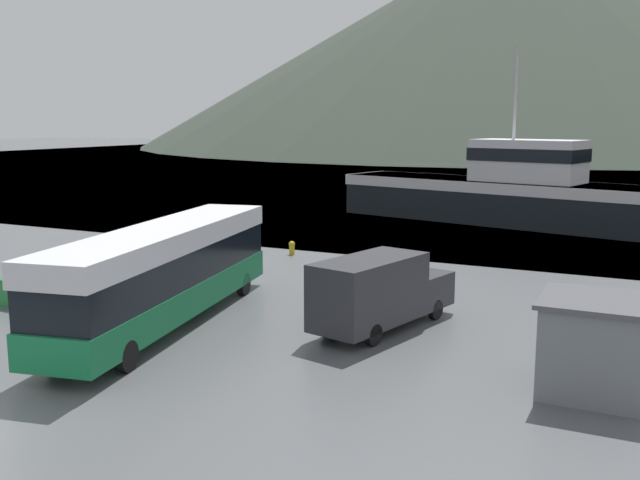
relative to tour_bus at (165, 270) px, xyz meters
name	(u,v)px	position (x,y,z in m)	size (l,w,h in m)	color
water_surface	(591,154)	(1.31, 134.31, -1.89)	(240.00, 240.00, 0.00)	slate
hill_backdrop	(513,39)	(-24.01, 179.35, 26.12)	(195.69, 195.69, 56.02)	#333D33
tour_bus	(165,270)	(0.00, 0.00, 0.00)	(4.86, 13.21, 3.36)	#146B3D
delivery_van	(380,291)	(6.74, 2.61, -0.57)	(3.27, 6.40, 2.50)	#2D2D33
fishing_boat	(501,191)	(5.07, 29.59, 0.26)	(22.46, 9.87, 11.44)	black
storage_bin	(15,291)	(-6.80, -0.37, -1.36)	(1.34, 1.03, 1.03)	#287F3D
dock_kiosk	(595,346)	(13.69, -0.27, -0.63)	(2.78, 2.81, 2.48)	slate
small_boat	(553,212)	(7.95, 33.81, -1.51)	(5.68, 5.08, 0.76)	#19234C
mooring_bollard	(292,247)	(-2.15, 13.07, -1.50)	(0.32, 0.32, 0.71)	#B29919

